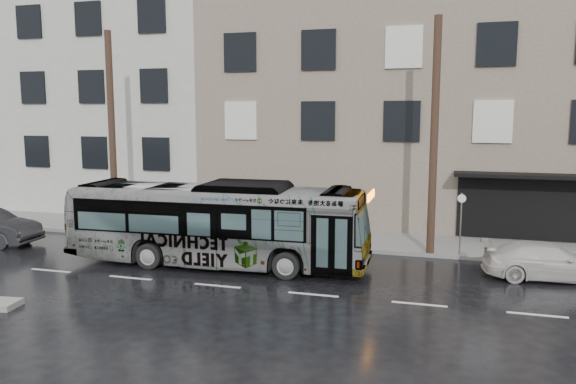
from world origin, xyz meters
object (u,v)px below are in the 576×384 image
utility_pole_front (434,137)px  sign_post (461,224)px  bus (216,224)px  white_sedan (548,261)px  utility_pole_rear (112,134)px

utility_pole_front → sign_post: (1.10, 0.00, -3.30)m
utility_pole_front → bus: bearing=-155.4°
sign_post → white_sedan: bearing=-35.4°
sign_post → bus: 9.28m
utility_pole_front → utility_pole_rear: size_ratio=1.00×
utility_pole_rear → bus: utility_pole_rear is taller
utility_pole_rear → white_sedan: bearing=-6.4°
bus → sign_post: bearing=-69.8°
bus → white_sedan: (11.43, 1.45, -0.94)m
utility_pole_front → white_sedan: size_ratio=2.13×
bus → white_sedan: bearing=-84.4°
utility_pole_rear → white_sedan: 18.47m
utility_pole_front → utility_pole_rear: same height
utility_pole_front → white_sedan: bearing=-27.1°
utility_pole_front → utility_pole_rear: (-14.00, 0.00, 0.00)m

